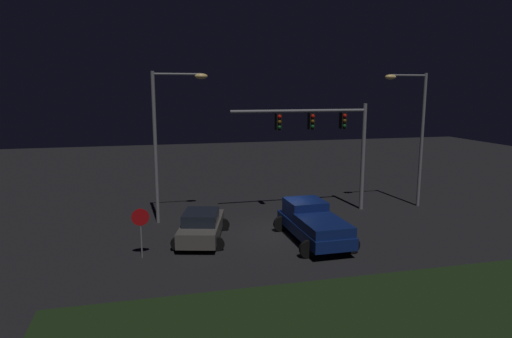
{
  "coord_description": "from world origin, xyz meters",
  "views": [
    {
      "loc": [
        -6.71,
        -21.28,
        7.29
      ],
      "look_at": [
        -1.12,
        1.45,
        3.14
      ],
      "focal_mm": 31.35,
      "sensor_mm": 36.0,
      "label": 1
    }
  ],
  "objects": [
    {
      "name": "ground_plane",
      "position": [
        0.0,
        0.0,
        0.0
      ],
      "size": [
        80.0,
        80.0,
        0.0
      ],
      "primitive_type": "plane",
      "color": "black"
    },
    {
      "name": "grass_median",
      "position": [
        0.0,
        -9.16,
        0.05
      ],
      "size": [
        20.97,
        5.91,
        0.1
      ],
      "primitive_type": "cube",
      "color": "black",
      "rests_on": "ground_plane"
    },
    {
      "name": "pickup_truck",
      "position": [
        0.98,
        -1.55,
        1.0
      ],
      "size": [
        2.92,
        5.43,
        1.8
      ],
      "rotation": [
        0.0,
        0.0,
        1.59
      ],
      "color": "navy",
      "rests_on": "ground_plane"
    },
    {
      "name": "car_sedan",
      "position": [
        -4.28,
        -0.22,
        0.74
      ],
      "size": [
        3.19,
        4.71,
        1.51
      ],
      "rotation": [
        0.0,
        0.0,
        1.31
      ],
      "color": "#514C47",
      "rests_on": "ground_plane"
    },
    {
      "name": "traffic_signal_gantry",
      "position": [
        3.61,
        3.29,
        4.9
      ],
      "size": [
        8.32,
        0.56,
        6.5
      ],
      "color": "slate",
      "rests_on": "ground_plane"
    },
    {
      "name": "street_lamp_left",
      "position": [
        -5.66,
        3.37,
        5.24
      ],
      "size": [
        3.01,
        0.44,
        8.28
      ],
      "color": "slate",
      "rests_on": "ground_plane"
    },
    {
      "name": "street_lamp_right",
      "position": [
        9.36,
        3.14,
        5.24
      ],
      "size": [
        2.83,
        0.44,
        8.31
      ],
      "color": "slate",
      "rests_on": "ground_plane"
    },
    {
      "name": "stop_sign",
      "position": [
        -7.12,
        -1.9,
        1.56
      ],
      "size": [
        0.76,
        0.08,
        2.23
      ],
      "color": "slate",
      "rests_on": "ground_plane"
    }
  ]
}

